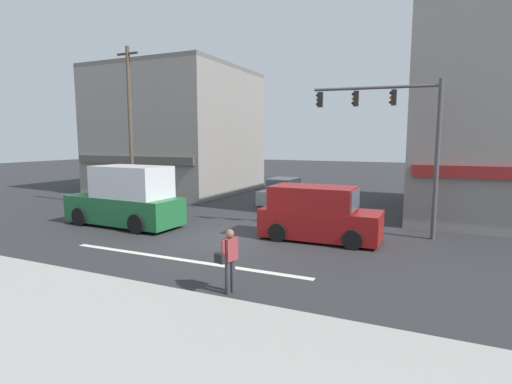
# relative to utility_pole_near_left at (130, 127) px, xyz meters

# --- Properties ---
(ground_plane) EXTENTS (120.00, 120.00, 0.00)m
(ground_plane) POSITION_rel_utility_pole_near_left_xyz_m (8.33, -3.65, -4.65)
(ground_plane) COLOR #2B2B2D
(lane_marking_stripe) EXTENTS (9.00, 0.24, 0.01)m
(lane_marking_stripe) POSITION_rel_utility_pole_near_left_xyz_m (8.33, -7.15, -4.65)
(lane_marking_stripe) COLOR silver
(lane_marking_stripe) RESTS_ON ground
(sidewalk_curb) EXTENTS (40.00, 5.00, 0.16)m
(sidewalk_curb) POSITION_rel_utility_pole_near_left_xyz_m (8.33, -12.15, -4.57)
(sidewalk_curb) COLOR #9E9993
(sidewalk_curb) RESTS_ON ground
(building_left_block) EXTENTS (10.05, 10.30, 9.16)m
(building_left_block) POSITION_rel_utility_pole_near_left_xyz_m (-2.50, 8.02, -0.07)
(building_left_block) COLOR gray
(building_left_block) RESTS_ON ground
(utility_pole_near_left) EXTENTS (1.40, 0.22, 8.99)m
(utility_pole_near_left) POSITION_rel_utility_pole_near_left_xyz_m (0.00, 0.00, 0.00)
(utility_pole_near_left) COLOR brown
(utility_pole_near_left) RESTS_ON ground
(traffic_light_mast) EXTENTS (4.86, 0.77, 6.20)m
(traffic_light_mast) POSITION_rel_utility_pole_near_left_xyz_m (14.48, -0.86, -0.35)
(traffic_light_mast) COLOR #47474C
(traffic_light_mast) RESTS_ON ground
(van_parked_curbside) EXTENTS (4.62, 2.08, 2.11)m
(van_parked_curbside) POSITION_rel_utility_pole_near_left_xyz_m (11.65, -2.70, -3.64)
(van_parked_curbside) COLOR maroon
(van_parked_curbside) RESTS_ON ground
(box_truck_crossing_center) EXTENTS (5.70, 2.47, 2.75)m
(box_truck_crossing_center) POSITION_rel_utility_pole_near_left_xyz_m (3.04, -3.82, -3.40)
(box_truck_crossing_center) COLOR #1E6033
(box_truck_crossing_center) RESTS_ON ground
(sedan_crossing_leftbound) EXTENTS (2.00, 4.16, 1.58)m
(sedan_crossing_leftbound) POSITION_rel_utility_pole_near_left_xyz_m (7.26, 5.07, -3.94)
(sedan_crossing_leftbound) COLOR #999EA3
(sedan_crossing_leftbound) RESTS_ON ground
(pedestrian_foreground_with_bag) EXTENTS (0.44, 0.67, 1.67)m
(pedestrian_foreground_with_bag) POSITION_rel_utility_pole_near_left_xyz_m (11.13, -9.02, -3.70)
(pedestrian_foreground_with_bag) COLOR #333338
(pedestrian_foreground_with_bag) RESTS_ON ground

